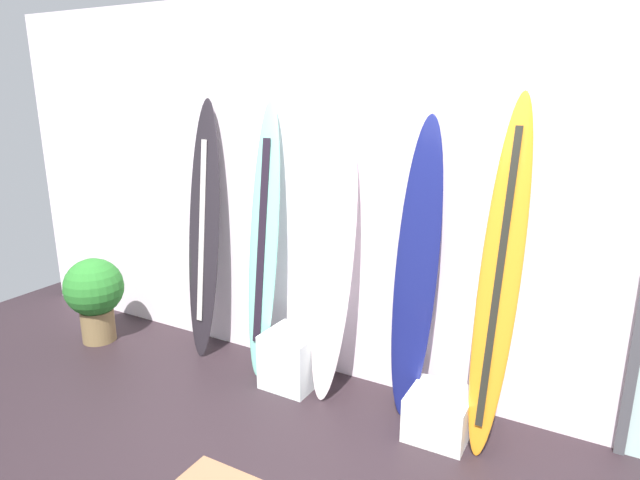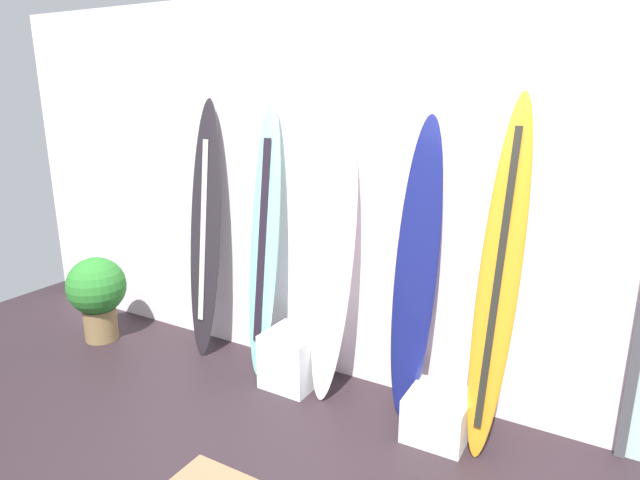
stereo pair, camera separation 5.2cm
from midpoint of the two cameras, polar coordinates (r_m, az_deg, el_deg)
ground at (r=3.45m, az=-3.41°, el=-23.49°), size 8.00×8.00×0.04m
wall_back at (r=3.89m, az=6.88°, el=4.39°), size 7.20×0.20×2.80m
surfboard_charcoal at (r=4.47m, az=-11.52°, el=0.69°), size 0.31×0.32×2.07m
surfboard_seafoam at (r=4.10m, az=-5.44°, el=-0.38°), size 0.26×0.38×2.08m
surfboard_ivory at (r=3.80m, az=1.84°, el=-2.96°), size 0.30×0.44×1.88m
surfboard_navy at (r=3.61m, az=10.34°, el=-3.25°), size 0.30×0.34×2.00m
surfboard_sunset at (r=3.36m, az=18.50°, el=-4.21°), size 0.25×0.49×2.14m
display_block_left at (r=4.17m, az=-2.56°, el=-12.19°), size 0.38×0.38×0.42m
display_block_center at (r=3.73m, az=12.61°, el=-17.35°), size 0.39×0.39×0.29m
potted_plant at (r=5.13m, az=-21.90°, el=-5.02°), size 0.50×0.50×0.75m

